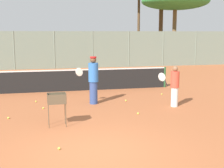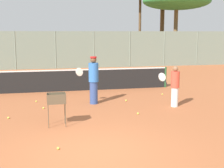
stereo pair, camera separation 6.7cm
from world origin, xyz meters
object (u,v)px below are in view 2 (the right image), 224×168
object	(u,v)px
player_white_outfit	(93,80)
ball_cart	(56,101)
player_red_cap	(175,86)
tennis_net	(66,80)

from	to	relation	value
player_white_outfit	ball_cart	xyz separation A→B (m)	(-1.60, -2.78, -0.20)
player_white_outfit	player_red_cap	bearing A→B (deg)	158.20
tennis_net	ball_cart	bearing A→B (deg)	-97.20
tennis_net	player_white_outfit	world-z (taller)	player_white_outfit
tennis_net	player_red_cap	bearing A→B (deg)	-47.52
ball_cart	player_white_outfit	bearing A→B (deg)	60.06
tennis_net	ball_cart	world-z (taller)	tennis_net
player_white_outfit	ball_cart	distance (m)	3.21
tennis_net	player_white_outfit	xyz separation A→B (m)	(0.87, -3.02, 0.43)
player_red_cap	tennis_net	bearing A→B (deg)	-10.64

